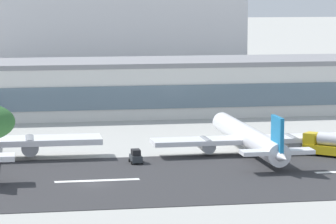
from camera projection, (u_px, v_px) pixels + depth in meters
ground_plane at (94, 185)px, 127.22m from camera, size 1400.00×1400.00×0.00m
runway_strip at (93, 181)px, 129.44m from camera, size 800.00×34.31×0.08m
runway_centreline_dash_4 at (97, 180)px, 129.54m from camera, size 12.00×1.20×0.01m
terminal_building at (95, 88)px, 196.89m from camera, size 210.92×21.74×11.61m
distant_hotel_block at (98, 13)px, 331.20m from camera, size 101.99×33.79×35.67m
airliner_blue_tail_gate_1 at (250, 139)px, 149.59m from camera, size 32.06×39.76×8.30m
service_fuel_truck_0 at (330, 144)px, 147.87m from camera, size 7.95×7.74×3.95m
service_baggage_tug_2 at (136, 157)px, 142.45m from camera, size 1.98×3.26×2.20m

